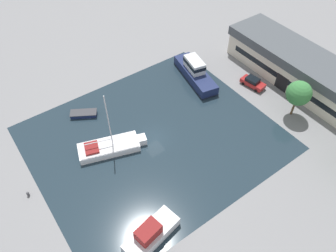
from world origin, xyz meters
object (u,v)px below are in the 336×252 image
quay_tree_near_building (299,93)px  parked_car (253,82)px  sailboat_moored (110,147)px  motor_cruiser (195,72)px  cabin_boat (151,234)px  small_dinghy (84,114)px  warehouse_building (299,68)px

quay_tree_near_building → parked_car: (-8.48, -0.04, -3.54)m
quay_tree_near_building → sailboat_moored: (-10.39, -26.78, -3.70)m
motor_cruiser → cabin_boat: 30.13m
small_dinghy → cabin_boat: bearing=24.6°
warehouse_building → small_dinghy: (-13.87, -33.90, -2.45)m
sailboat_moored → small_dinghy: size_ratio=2.33×
sailboat_moored → warehouse_building: bearing=99.3°
warehouse_building → sailboat_moored: bearing=-98.3°
sailboat_moored → small_dinghy: 8.55m
parked_car → small_dinghy: bearing=-31.1°
quay_tree_near_building → sailboat_moored: sailboat_moored is taller
sailboat_moored → motor_cruiser: (-5.55, 20.01, 0.68)m
warehouse_building → sailboat_moored: size_ratio=2.70×
cabin_boat → parked_car: bearing=102.0°
sailboat_moored → quay_tree_near_building: bearing=87.0°
warehouse_building → parked_car: size_ratio=6.18×
quay_tree_near_building → sailboat_moored: bearing=-111.2°
quay_tree_near_building → motor_cruiser: (-15.94, -6.77, -3.02)m
small_dinghy → cabin_boat: (22.89, -2.58, 0.66)m
sailboat_moored → cabin_boat: 14.59m
warehouse_building → cabin_boat: size_ratio=3.70×
warehouse_building → motor_cruiser: (-10.88, -13.86, -1.49)m
motor_cruiser → cabin_boat: motor_cruiser is taller
cabin_boat → small_dinghy: bearing=162.6°
quay_tree_near_building → sailboat_moored: size_ratio=0.61×
sailboat_moored → parked_car: bearing=104.1°
warehouse_building → motor_cruiser: 17.68m
warehouse_building → small_dinghy: warehouse_building is taller
parked_car → motor_cruiser: size_ratio=0.38×
warehouse_building → sailboat_moored: (-5.33, -33.87, -2.18)m
quay_tree_near_building → parked_car: 9.19m
warehouse_building → motor_cruiser: warehouse_building is taller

